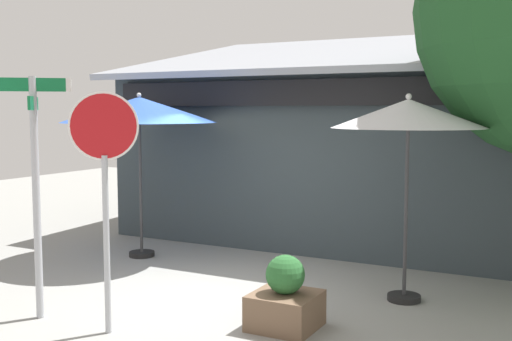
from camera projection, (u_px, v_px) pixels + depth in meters
name	position (u px, v px, depth m)	size (l,w,h in m)	color
ground_plane	(208.00, 294.00, 8.74)	(28.00, 28.00, 0.10)	gray
cafe_building	(357.00, 151.00, 12.88)	(8.83, 5.83, 4.31)	#333D42
street_sign_post	(36.00, 174.00, 7.44)	(0.64, 0.60, 2.93)	#A8AAB2
stop_sign	(105.00, 166.00, 6.91)	(0.59, 0.51, 2.73)	#A8AAB2
patio_umbrella_royal_blue_left	(139.00, 111.00, 10.56)	(2.64, 2.64, 2.82)	black
patio_umbrella_ivory_center	(408.00, 116.00, 8.05)	(2.00, 2.00, 2.74)	black
sidewalk_planter	(285.00, 300.00, 7.23)	(0.74, 0.74, 0.86)	brown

